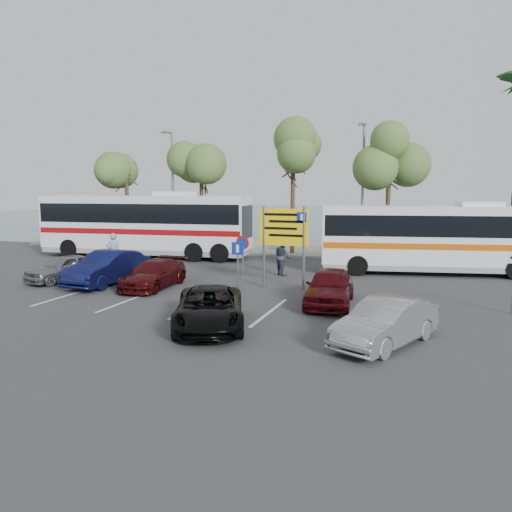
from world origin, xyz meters
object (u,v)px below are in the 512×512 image
(direction_sign, at_px, (284,233))
(coach_bus_right, at_px, (440,241))
(coach_bus_left, at_px, (146,227))
(car_blue, at_px, (107,268))
(car_silver_b, at_px, (386,323))
(street_lamp_right, at_px, (362,184))
(car_maroon, at_px, (154,274))
(suv_black, at_px, (209,308))
(pedestrian_far, at_px, (282,256))
(car_silver_a, at_px, (65,268))
(car_red, at_px, (330,287))
(pedestrian_near, at_px, (113,252))
(street_lamp_left, at_px, (172,185))

(direction_sign, distance_m, coach_bus_right, 9.05)
(coach_bus_left, bearing_deg, direction_sign, -31.84)
(car_blue, relative_size, car_silver_b, 1.18)
(street_lamp_right, xyz_separation_m, car_maroon, (-7.47, -12.02, -3.99))
(coach_bus_left, bearing_deg, car_blue, -69.41)
(suv_black, relative_size, pedestrian_far, 2.39)
(direction_sign, bearing_deg, car_silver_a, -170.62)
(suv_black, bearing_deg, car_silver_a, 130.50)
(coach_bus_left, xyz_separation_m, car_red, (13.59, -9.29, -1.23))
(car_red, bearing_deg, suv_black, -129.99)
(coach_bus_left, bearing_deg, car_silver_a, -84.51)
(car_red, xyz_separation_m, suv_black, (-3.00, -4.29, -0.07))
(car_maroon, relative_size, car_silver_b, 1.06)
(car_red, height_order, car_silver_b, car_red)
(street_lamp_right, xyz_separation_m, coach_bus_right, (4.50, -4.07, -2.88))
(direction_sign, distance_m, car_silver_b, 8.48)
(car_silver_a, height_order, pedestrian_near, pedestrian_near)
(street_lamp_left, bearing_deg, pedestrian_near, -83.31)
(coach_bus_left, xyz_separation_m, car_silver_a, (0.83, -8.59, -1.30))
(car_silver_a, xyz_separation_m, car_red, (12.77, -0.71, 0.07))
(car_silver_a, height_order, car_maroon, car_silver_a)
(pedestrian_far, bearing_deg, street_lamp_right, -66.46)
(coach_bus_left, height_order, car_maroon, coach_bus_left)
(street_lamp_right, height_order, suv_black, street_lamp_right)
(direction_sign, relative_size, car_maroon, 0.86)
(street_lamp_left, bearing_deg, car_maroon, -65.28)
(car_silver_a, relative_size, car_blue, 0.80)
(car_silver_a, xyz_separation_m, pedestrian_far, (9.27, 5.00, 0.32))
(coach_bus_left, height_order, pedestrian_far, coach_bus_left)
(car_red, bearing_deg, street_lamp_right, 87.20)
(car_silver_b, bearing_deg, car_blue, -176.91)
(street_lamp_right, xyz_separation_m, coach_bus_left, (-13.09, -3.43, -2.67))
(street_lamp_left, distance_m, car_silver_b, 23.62)
(street_lamp_left, distance_m, street_lamp_right, 13.00)
(car_silver_a, bearing_deg, street_lamp_right, 59.55)
(car_silver_a, relative_size, car_maroon, 0.89)
(pedestrian_far, bearing_deg, coach_bus_right, -111.82)
(street_lamp_right, relative_size, car_red, 1.95)
(street_lamp_right, distance_m, car_red, 13.32)
(street_lamp_right, xyz_separation_m, suv_black, (-2.50, -17.02, -3.97))
(street_lamp_left, distance_m, coach_bus_right, 18.20)
(coach_bus_right, bearing_deg, street_lamp_left, 166.92)
(suv_black, bearing_deg, coach_bus_right, 39.22)
(pedestrian_near, bearing_deg, car_blue, 80.03)
(coach_bus_right, bearing_deg, coach_bus_left, 177.94)
(street_lamp_right, height_order, car_silver_b, street_lamp_right)
(coach_bus_right, relative_size, pedestrian_near, 6.09)
(street_lamp_left, relative_size, coach_bus_right, 0.66)
(street_lamp_right, height_order, car_silver_a, street_lamp_right)
(car_blue, bearing_deg, coach_bus_left, 112.75)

